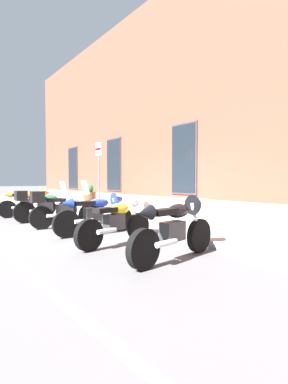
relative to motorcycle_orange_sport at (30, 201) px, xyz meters
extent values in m
plane|color=#4C4C4F|center=(3.76, 1.17, -0.57)|extent=(140.00, 140.00, 0.00)
cube|color=gray|center=(3.76, 2.68, -0.49)|extent=(33.52, 3.03, 0.16)
cube|color=brown|center=(3.76, 6.76, 3.72)|extent=(27.52, 5.14, 8.58)
cube|color=gray|center=(3.76, 4.16, -0.22)|extent=(27.52, 0.10, 0.70)
cube|color=#2D2D33|center=(-5.41, 4.18, 1.53)|extent=(1.22, 0.06, 2.52)
cube|color=black|center=(-5.41, 4.15, 1.53)|extent=(1.10, 0.03, 2.40)
cube|color=#2D2D33|center=(-0.82, 4.18, 1.53)|extent=(1.22, 0.06, 2.52)
cube|color=black|center=(-0.82, 4.15, 1.53)|extent=(1.10, 0.03, 2.40)
cube|color=#2D2D33|center=(3.76, 4.18, 1.53)|extent=(1.22, 0.06, 2.52)
cube|color=black|center=(3.76, 4.15, 1.53)|extent=(1.10, 0.03, 2.40)
cylinder|color=black|center=(0.05, 0.62, -0.25)|extent=(0.17, 0.64, 0.63)
cylinder|color=black|center=(-0.06, -0.77, -0.25)|extent=(0.17, 0.64, 0.63)
cylinder|color=silver|center=(0.04, 0.52, 0.01)|extent=(0.09, 0.32, 0.66)
cube|color=#28282B|center=(-0.01, -0.13, -0.07)|extent=(0.25, 0.46, 0.32)
ellipsoid|color=orange|center=(0.00, 0.02, 0.23)|extent=(0.30, 0.54, 0.24)
cube|color=black|center=(-0.03, -0.36, 0.24)|extent=(0.26, 0.50, 0.10)
cylinder|color=silver|center=(0.03, 0.44, 0.40)|extent=(0.62, 0.08, 0.04)
cylinder|color=silver|center=(0.08, -0.44, -0.20)|extent=(0.12, 0.46, 0.09)
cone|color=orange|center=(0.04, 0.57, 0.30)|extent=(0.39, 0.37, 0.36)
cone|color=orange|center=(-0.06, -0.75, 0.26)|extent=(0.26, 0.28, 0.24)
cylinder|color=black|center=(1.65, 0.71, -0.23)|extent=(0.14, 0.68, 0.67)
cylinder|color=black|center=(1.61, -0.66, -0.23)|extent=(0.14, 0.68, 0.67)
cylinder|color=silver|center=(1.65, 0.61, 0.00)|extent=(0.08, 0.30, 0.60)
cube|color=#28282B|center=(1.63, -0.02, -0.05)|extent=(0.23, 0.45, 0.32)
ellipsoid|color=#195633|center=(1.63, 0.13, 0.18)|extent=(0.28, 0.53, 0.24)
cube|color=black|center=(1.62, -0.25, 0.19)|extent=(0.24, 0.49, 0.10)
cylinder|color=silver|center=(1.65, 0.53, 0.35)|extent=(0.62, 0.06, 0.04)
cylinder|color=silver|center=(1.74, -0.33, -0.18)|extent=(0.10, 0.45, 0.09)
cube|color=#B2BCC6|center=(1.65, 0.59, 0.53)|extent=(0.36, 0.15, 0.40)
cube|color=black|center=(1.60, -0.76, 0.29)|extent=(0.37, 0.33, 0.30)
cylinder|color=black|center=(3.20, 0.74, -0.25)|extent=(0.19, 0.64, 0.63)
cylinder|color=black|center=(3.05, -0.63, -0.25)|extent=(0.19, 0.64, 0.63)
cylinder|color=silver|center=(3.19, 0.64, 0.00)|extent=(0.10, 0.32, 0.64)
cube|color=#28282B|center=(3.12, 0.00, -0.07)|extent=(0.26, 0.46, 0.32)
ellipsoid|color=#B7BABF|center=(3.14, 0.15, 0.21)|extent=(0.31, 0.54, 0.24)
cube|color=black|center=(3.10, -0.23, 0.22)|extent=(0.27, 0.50, 0.10)
cylinder|color=silver|center=(3.18, 0.56, 0.38)|extent=(0.62, 0.10, 0.04)
cylinder|color=silver|center=(3.21, -0.31, -0.20)|extent=(0.14, 0.46, 0.09)
cube|color=#B2BCC6|center=(3.18, 0.62, 0.56)|extent=(0.37, 0.18, 0.40)
cube|color=black|center=(3.04, -0.73, 0.32)|extent=(0.39, 0.36, 0.30)
cylinder|color=black|center=(4.65, 0.88, -0.24)|extent=(0.15, 0.65, 0.65)
cylinder|color=black|center=(4.59, -0.59, -0.24)|extent=(0.15, 0.65, 0.65)
cylinder|color=silver|center=(4.65, 0.78, 0.00)|extent=(0.08, 0.31, 0.63)
cube|color=#28282B|center=(4.62, 0.10, -0.06)|extent=(0.24, 0.45, 0.32)
ellipsoid|color=#192D9E|center=(4.62, 0.25, 0.20)|extent=(0.28, 0.53, 0.24)
cube|color=black|center=(4.61, -0.13, 0.21)|extent=(0.24, 0.49, 0.10)
cylinder|color=silver|center=(4.64, 0.70, 0.37)|extent=(0.62, 0.06, 0.04)
cylinder|color=silver|center=(4.73, -0.21, -0.19)|extent=(0.11, 0.45, 0.09)
cone|color=#192D9E|center=(4.65, 0.83, 0.27)|extent=(0.37, 0.35, 0.36)
cone|color=#192D9E|center=(4.59, -0.57, 0.23)|extent=(0.25, 0.27, 0.24)
cylinder|color=black|center=(5.78, 0.59, -0.26)|extent=(0.23, 0.62, 0.61)
cylinder|color=black|center=(6.03, -0.76, -0.26)|extent=(0.23, 0.62, 0.61)
cylinder|color=silver|center=(5.80, 0.49, -0.02)|extent=(0.12, 0.31, 0.61)
cube|color=#28282B|center=(5.91, -0.14, -0.08)|extent=(0.30, 0.47, 0.32)
ellipsoid|color=gold|center=(5.88, 0.01, 0.16)|extent=(0.35, 0.56, 0.24)
cube|color=black|center=(5.95, -0.36, 0.17)|extent=(0.30, 0.51, 0.10)
cylinder|color=silver|center=(5.81, 0.41, 0.33)|extent=(0.62, 0.15, 0.04)
cylinder|color=silver|center=(6.08, -0.41, -0.21)|extent=(0.17, 0.46, 0.09)
sphere|color=silver|center=(5.80, 0.49, 0.26)|extent=(0.18, 0.18, 0.18)
cylinder|color=black|center=(7.35, 0.80, -0.26)|extent=(0.20, 0.63, 0.62)
cylinder|color=black|center=(7.53, -0.66, -0.26)|extent=(0.20, 0.63, 0.62)
cylinder|color=silver|center=(7.36, 0.70, 0.02)|extent=(0.11, 0.34, 0.68)
cube|color=#28282B|center=(7.44, 0.02, -0.08)|extent=(0.27, 0.46, 0.32)
ellipsoid|color=black|center=(7.43, 0.17, 0.25)|extent=(0.32, 0.55, 0.24)
cube|color=black|center=(7.47, -0.21, 0.26)|extent=(0.28, 0.50, 0.10)
cylinder|color=silver|center=(7.37, 0.62, 0.42)|extent=(0.62, 0.11, 0.04)
cylinder|color=silver|center=(7.60, -0.26, -0.21)|extent=(0.15, 0.46, 0.09)
cone|color=black|center=(7.35, 0.75, 0.32)|extent=(0.40, 0.38, 0.36)
cone|color=black|center=(7.53, -0.64, 0.28)|extent=(0.27, 0.29, 0.24)
cylinder|color=#4C4C51|center=(1.90, 1.80, 0.86)|extent=(0.06, 0.06, 2.53)
cube|color=white|center=(1.90, 1.78, 1.87)|extent=(0.36, 0.03, 0.44)
cube|color=red|center=(1.90, 1.77, 1.87)|extent=(0.36, 0.01, 0.08)
cylinder|color=brown|center=(0.09, 2.35, -0.06)|extent=(0.59, 0.59, 0.69)
cylinder|color=black|center=(0.09, 2.35, -0.06)|extent=(0.62, 0.62, 0.04)
sphere|color=#28602D|center=(0.09, 2.35, 0.42)|extent=(0.40, 0.40, 0.40)
camera|label=1|loc=(10.77, -3.24, 0.74)|focal=26.60mm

